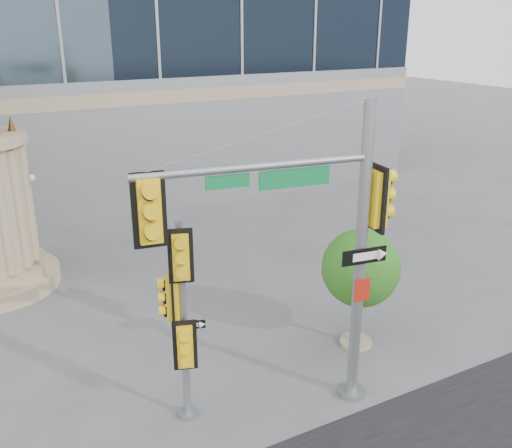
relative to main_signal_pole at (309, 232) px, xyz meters
name	(u,v)px	position (x,y,z in m)	size (l,w,h in m)	color
ground	(286,375)	(0.30, 1.24, -4.27)	(120.00, 120.00, 0.00)	#545456
main_signal_pole	(309,232)	(0.00, 0.00, 0.00)	(5.31, 1.22, 6.89)	slate
secondary_signal_pole	(181,310)	(-2.54, 0.88, -1.56)	(0.79, 0.74, 4.61)	slate
street_tree	(361,271)	(2.79, 1.61, -2.11)	(2.11, 2.06, 3.29)	tan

